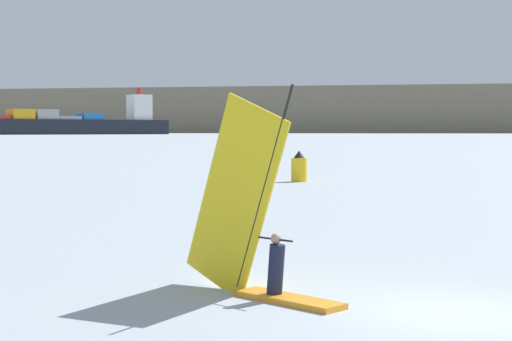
# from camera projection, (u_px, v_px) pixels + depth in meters

# --- Properties ---
(ground_plane) EXTENTS (4000.00, 4000.00, 0.00)m
(ground_plane) POSITION_uv_depth(u_px,v_px,m) (446.00, 314.00, 15.34)
(ground_plane) COLOR #9EA8B2
(windsurfer) EXTENTS (3.79, 2.80, 4.59)m
(windsurfer) POSITION_uv_depth(u_px,v_px,m) (257.00, 236.00, 16.90)
(windsurfer) COLOR orange
(windsurfer) RESTS_ON ground_plane
(cargo_ship) EXTENTS (149.67, 137.87, 39.07)m
(cargo_ship) POSITION_uv_depth(u_px,v_px,m) (63.00, 123.00, 647.16)
(cargo_ship) COLOR black
(cargo_ship) RESTS_ON ground_plane
(distant_headland) EXTENTS (1020.09, 245.19, 53.95)m
(distant_headland) POSITION_uv_depth(u_px,v_px,m) (288.00, 112.00, 1035.73)
(distant_headland) COLOR #756B56
(distant_headland) RESTS_ON ground_plane
(channel_buoy) EXTENTS (1.08, 1.08, 2.09)m
(channel_buoy) POSITION_uv_depth(u_px,v_px,m) (299.00, 168.00, 54.62)
(channel_buoy) COLOR yellow
(channel_buoy) RESTS_ON ground_plane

